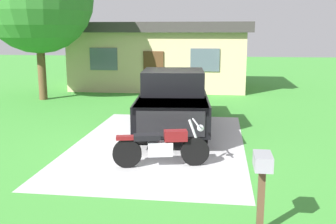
{
  "coord_description": "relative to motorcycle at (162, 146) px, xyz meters",
  "views": [
    {
      "loc": [
        1.61,
        -10.37,
        3.02
      ],
      "look_at": [
        0.24,
        -0.01,
        0.9
      ],
      "focal_mm": 42.24,
      "sensor_mm": 36.0,
      "label": 1
    }
  ],
  "objects": [
    {
      "name": "ground_plane",
      "position": [
        -0.35,
        1.84,
        -0.47
      ],
      "size": [
        80.0,
        80.0,
        0.0
      ],
      "primitive_type": "plane",
      "color": "#3E9035"
    },
    {
      "name": "driveway_pad",
      "position": [
        -0.35,
        1.84,
        -0.47
      ],
      "size": [
        4.59,
        7.43,
        0.01
      ],
      "primitive_type": "cube",
      "color": "#B3B3B3",
      "rests_on": "ground"
    },
    {
      "name": "mailbox",
      "position": [
        1.92,
        -2.83,
        0.51
      ],
      "size": [
        0.26,
        0.48,
        1.26
      ],
      "color": "#4C3823",
      "rests_on": "ground"
    },
    {
      "name": "motorcycle",
      "position": [
        0.0,
        0.0,
        0.0
      ],
      "size": [
        2.18,
        0.85,
        1.09
      ],
      "color": "black",
      "rests_on": "ground"
    },
    {
      "name": "pickup_truck",
      "position": [
        -0.17,
        3.71,
        0.48
      ],
      "size": [
        2.5,
        5.78,
        1.9
      ],
      "color": "black",
      "rests_on": "ground"
    },
    {
      "name": "neighbor_house",
      "position": [
        -2.0,
        13.21,
        1.32
      ],
      "size": [
        9.6,
        5.6,
        3.5
      ],
      "color": "tan",
      "rests_on": "ground"
    }
  ]
}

